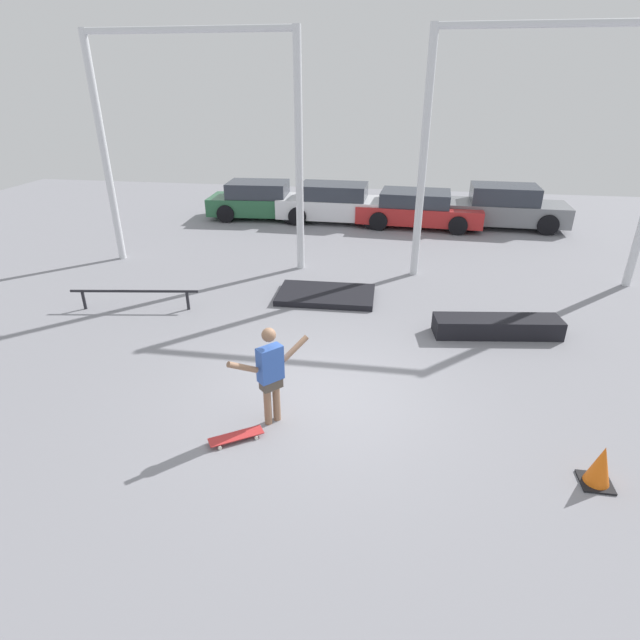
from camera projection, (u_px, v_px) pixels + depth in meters
name	position (u px, v px, depth m)	size (l,w,h in m)	color
ground_plane	(321.00, 397.00, 8.23)	(36.00, 36.00, 0.00)	gray
skateboarder	(271.00, 371.00, 7.27)	(1.00, 1.05, 1.59)	#8C664C
skateboard	(236.00, 436.00, 7.22)	(0.78, 0.61, 0.08)	red
grind_box	(497.00, 326.00, 10.18)	(2.55, 0.60, 0.38)	black
manual_pad	(326.00, 295.00, 12.02)	(2.30, 1.40, 0.14)	black
grind_rail	(135.00, 294.00, 11.27)	(2.87, 0.48, 0.47)	black
canopy_support_left	(196.00, 129.00, 12.81)	(5.56, 0.20, 5.92)	silver
canopy_support_right	(543.00, 134.00, 11.61)	(5.56, 0.20, 5.92)	silver
parked_car_green	(261.00, 201.00, 18.87)	(4.07, 2.05, 1.35)	#28603D
parked_car_white	(337.00, 204.00, 18.35)	(4.39, 1.92, 1.38)	white
parked_car_red	(418.00, 209.00, 17.80)	(4.45, 2.18, 1.24)	red
parked_car_grey	(506.00, 207.00, 17.63)	(4.13, 1.96, 1.47)	slate
traffic_cone	(600.00, 466.00, 6.34)	(0.40, 0.40, 0.59)	black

